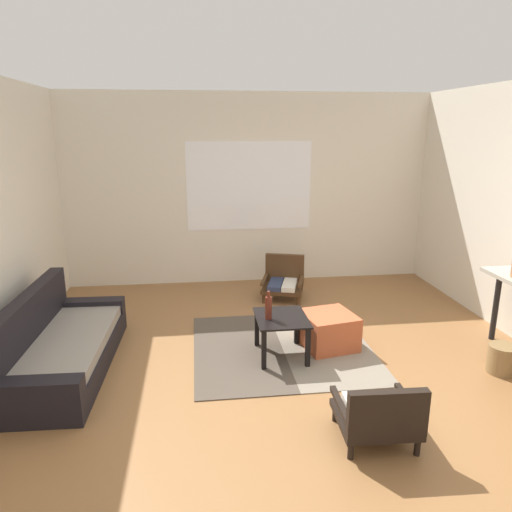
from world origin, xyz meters
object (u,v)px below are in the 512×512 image
Objects in this scene: coffee_table at (281,325)px; armchair_by_window at (283,280)px; couch at (58,348)px; ottoman_orange at (328,331)px; wicker_basket at (502,359)px; glass_bottle at (268,307)px; armchair_striped_foreground at (379,415)px.

armchair_by_window reaches higher than coffee_table.
couch is 2.64m from ottoman_orange.
armchair_by_window reaches higher than wicker_basket.
ottoman_orange is at bearing 3.18° from couch.
armchair_by_window is 1.59m from ottoman_orange.
armchair_by_window is 1.31× the size of ottoman_orange.
coffee_table is (2.12, 0.00, 0.11)m from couch.
ottoman_orange is 1.88× the size of wicker_basket.
glass_bottle is at bearing -105.15° from armchair_by_window.
couch reaches higher than ottoman_orange.
couch is 3.39× the size of armchair_striped_foreground.
ottoman_orange is (2.64, 0.15, -0.04)m from couch.
coffee_table is 2.07m from wicker_basket.
armchair_by_window reaches higher than ottoman_orange.
couch is at bearing 179.39° from glass_bottle.
ottoman_orange is at bearing 87.36° from armchair_striped_foreground.
glass_bottle reaches higher than ottoman_orange.
armchair_striped_foreground is (2.57, -1.43, 0.01)m from couch.
armchair_striped_foreground is (0.45, -1.43, -0.10)m from coffee_table.
couch is 7.33× the size of wicker_basket.
armchair_by_window is at bearing 74.85° from glass_bottle.
coffee_table is 0.56m from ottoman_orange.
armchair_striped_foreground reaches higher than wicker_basket.
coffee_table is at bearing -101.16° from armchair_by_window.
coffee_table is 1.76m from armchair_by_window.
glass_bottle is at bearing 112.40° from armchair_striped_foreground.
armchair_by_window is 2.34× the size of glass_bottle.
wicker_basket is (1.46, -0.73, -0.05)m from ottoman_orange.
glass_bottle reaches higher than armchair_striped_foreground.
couch is 2.98× the size of armchair_by_window.
ottoman_orange is (0.07, 1.58, -0.05)m from armchair_striped_foreground.
armchair_striped_foreground reaches higher than ottoman_orange.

